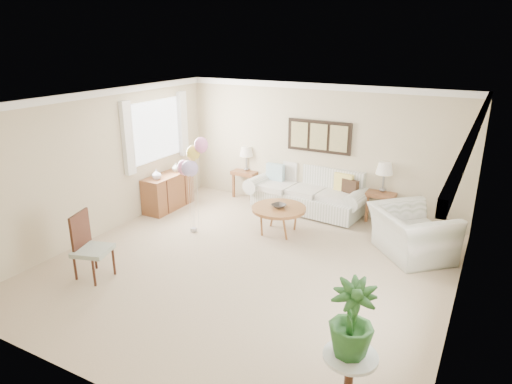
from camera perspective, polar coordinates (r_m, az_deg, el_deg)
ground_plane at (r=7.33m, az=-1.08°, el=-9.35°), size 6.00×6.00×0.00m
room_shell at (r=6.84m, az=-1.59°, el=3.28°), size 6.04×6.04×2.60m
wall_art_triptych at (r=9.35m, az=7.87°, el=6.88°), size 1.35×0.06×0.65m
sofa at (r=9.57m, az=6.61°, el=-0.16°), size 2.60×1.18×0.93m
end_table_left at (r=10.30m, az=-1.19°, el=2.23°), size 0.56×0.51×0.61m
end_table_right at (r=9.25m, az=15.48°, el=-0.48°), size 0.56×0.51×0.61m
lamp_left at (r=10.17m, az=-1.21°, el=5.01°), size 0.31×0.31×0.54m
lamp_right at (r=9.09m, az=15.78°, el=2.77°), size 0.33×0.33×0.59m
coffee_table at (r=8.36m, az=2.87°, el=-2.18°), size 1.00×1.00×0.51m
decor_bowl at (r=8.32m, az=2.86°, el=-1.74°), size 0.33×0.33×0.06m
armchair at (r=7.95m, az=18.86°, el=-4.89°), size 1.63×1.64×0.80m
side_table at (r=4.81m, az=11.62°, el=-20.64°), size 0.53×0.53×0.58m
potted_plant at (r=4.51m, az=11.88°, el=-15.26°), size 0.52×0.52×0.77m
accent_chair at (r=7.29m, az=-20.19°, el=-6.19°), size 0.61×0.61×1.00m
credenza at (r=9.78m, az=-10.92°, el=0.07°), size 0.46×1.20×0.74m
vase_white at (r=9.37m, az=-12.33°, el=2.17°), size 0.25×0.25×0.20m
vase_sage at (r=9.84m, az=-9.98°, el=3.06°), size 0.19×0.19×0.18m
balloon_cluster at (r=8.20m, az=-8.05°, el=3.86°), size 0.54×0.44×1.80m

